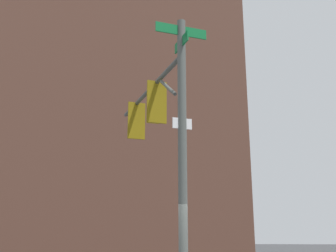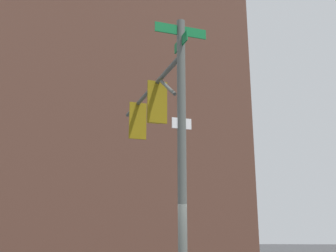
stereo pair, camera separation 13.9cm
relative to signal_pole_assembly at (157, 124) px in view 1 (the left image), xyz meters
name	(u,v)px [view 1 (the left image)]	position (x,y,z in m)	size (l,w,h in m)	color
signal_pole_assembly	(157,124)	(0.00, 0.00, 0.00)	(3.23, 4.71, 6.75)	#4C514C
building_glass_tower	(110,58)	(-17.93, 46.58, 24.16)	(23.32, 27.18, 57.69)	#9EC6C1
building_brick_farside	(5,100)	(-33.34, 43.36, 17.21)	(23.19, 17.79, 43.79)	#4C3328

